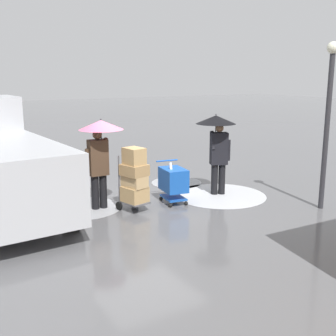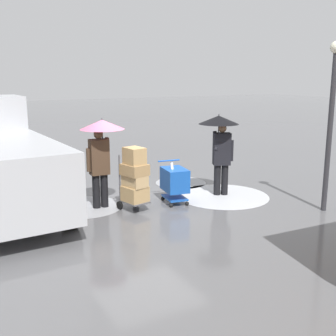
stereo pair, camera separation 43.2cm
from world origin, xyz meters
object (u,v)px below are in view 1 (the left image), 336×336
shopping_cart_vendor (173,181)px  street_lamp (328,109)px  pedestrian_pink_side (217,135)px  hand_dolly_boxes (134,178)px  pedestrian_black_side (100,143)px

shopping_cart_vendor → street_lamp: 3.99m
pedestrian_pink_side → hand_dolly_boxes: bearing=3.7°
pedestrian_pink_side → street_lamp: street_lamp is taller
shopping_cart_vendor → pedestrian_black_side: 2.04m
shopping_cart_vendor → street_lamp: bearing=142.4°
shopping_cart_vendor → pedestrian_black_side: pedestrian_black_side is taller
street_lamp → hand_dolly_boxes: bearing=-28.2°
pedestrian_black_side → street_lamp: (-4.51, 2.71, 0.79)m
hand_dolly_boxes → pedestrian_black_side: 1.15m
hand_dolly_boxes → street_lamp: street_lamp is taller
pedestrian_black_side → street_lamp: size_ratio=0.56×
shopping_cart_vendor → pedestrian_black_side: (1.69, -0.54, 1.02)m
hand_dolly_boxes → pedestrian_pink_side: (-2.51, -0.16, 0.78)m
shopping_cart_vendor → pedestrian_pink_side: pedestrian_pink_side is taller
shopping_cart_vendor → pedestrian_black_side: bearing=-17.7°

